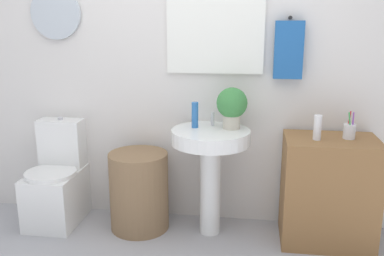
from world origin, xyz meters
TOP-DOWN VIEW (x-y plane):
  - back_wall at (0.00, 1.15)m, footprint 4.40×0.18m
  - toilet at (-0.99, 0.89)m, footprint 0.38×0.51m
  - laundry_hamper at (-0.33, 0.85)m, footprint 0.44×0.44m
  - pedestal_sink at (0.21, 0.85)m, footprint 0.56×0.56m
  - faucet at (0.21, 0.97)m, footprint 0.03×0.03m
  - wooden_cabinet at (1.03, 0.85)m, footprint 0.63×0.44m
  - soap_bottle at (0.09, 0.90)m, footprint 0.05×0.05m
  - potted_plant at (0.35, 0.91)m, footprint 0.22×0.22m
  - lotion_bottle at (0.92, 0.81)m, footprint 0.05×0.05m
  - toothbrush_cup at (1.14, 0.87)m, footprint 0.08×0.08m

SIDE VIEW (x-z plane):
  - laundry_hamper at x=-0.33m, z-range 0.00..0.59m
  - toilet at x=-0.99m, z-range -0.10..0.70m
  - wooden_cabinet at x=1.03m, z-range 0.00..0.76m
  - pedestal_sink at x=0.21m, z-range 0.21..1.00m
  - toothbrush_cup at x=1.14m, z-range 0.72..0.90m
  - faucet at x=0.21m, z-range 0.79..0.89m
  - lotion_bottle at x=0.92m, z-range 0.76..0.93m
  - soap_bottle at x=0.09m, z-range 0.79..0.97m
  - potted_plant at x=0.35m, z-range 0.81..1.10m
  - back_wall at x=0.00m, z-range 0.01..2.61m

